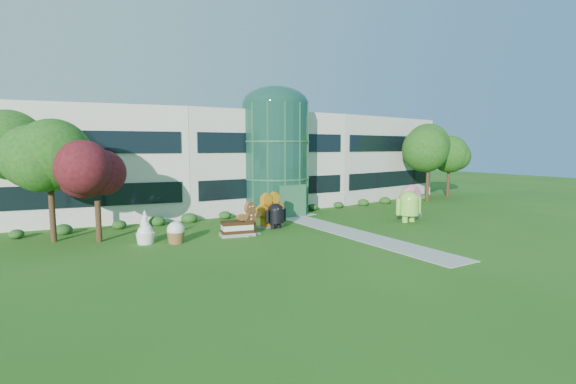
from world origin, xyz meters
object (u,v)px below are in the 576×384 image
android_black (276,214)px  gingerbread (250,218)px  android_green (409,204)px  donut (410,200)px

android_black → gingerbread: bearing=-167.3°
android_green → gingerbread: 13.30m
android_green → android_black: 10.94m
gingerbread → android_green: bearing=-30.0°
android_green → gingerbread: size_ratio=1.16×
android_green → android_black: bearing=167.5°
donut → gingerbread: bearing=171.1°
android_black → gingerbread: gingerbread is taller
android_black → donut: bearing=-14.7°
android_green → android_black: android_green is taller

